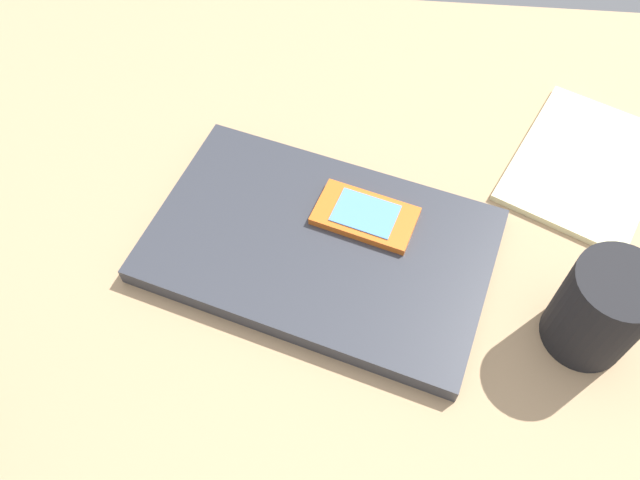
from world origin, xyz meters
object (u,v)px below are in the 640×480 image
at_px(cell_phone_on_laptop, 365,213).
at_px(pen_cup, 600,310).
at_px(notepad, 586,165).
at_px(laptop_closed, 320,245).

bearing_deg(cell_phone_on_laptop, pen_cup, 153.43).
relative_size(notepad, pen_cup, 1.97).
height_order(laptop_closed, notepad, laptop_closed).
distance_m(cell_phone_on_laptop, notepad, 0.27).
height_order(laptop_closed, pen_cup, pen_cup).
xyz_separation_m(cell_phone_on_laptop, notepad, (-0.25, -0.11, -0.02)).
xyz_separation_m(laptop_closed, cell_phone_on_laptop, (-0.04, -0.03, 0.01)).
relative_size(laptop_closed, pen_cup, 3.33).
xyz_separation_m(notepad, pen_cup, (0.03, 0.21, 0.05)).
bearing_deg(pen_cup, notepad, -98.95).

